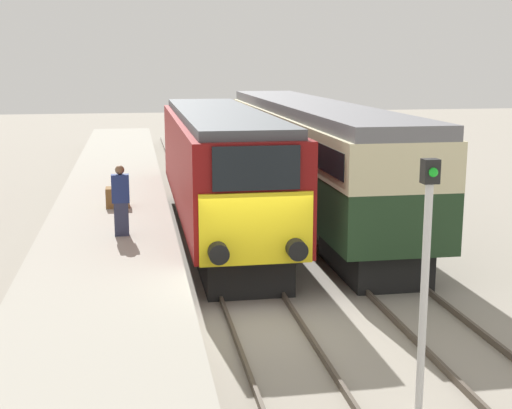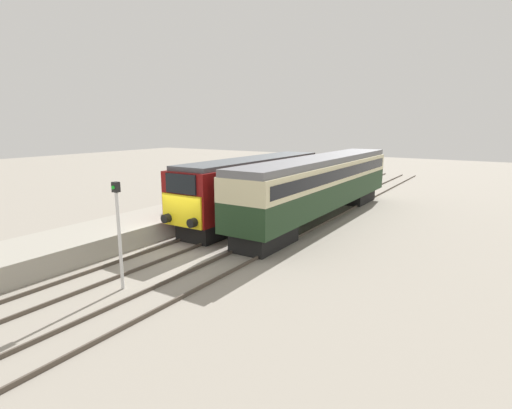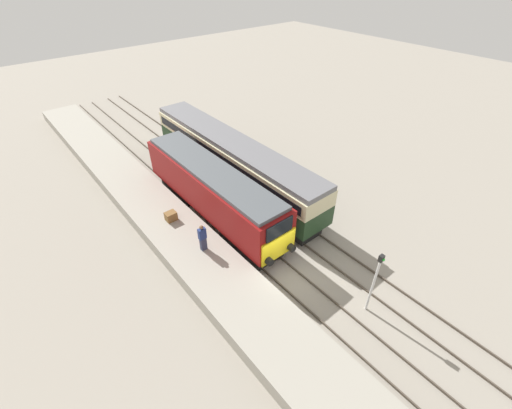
{
  "view_description": "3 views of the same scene",
  "coord_description": "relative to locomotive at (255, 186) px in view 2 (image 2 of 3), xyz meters",
  "views": [
    {
      "loc": [
        -2.53,
        -13.98,
        5.38
      ],
      "look_at": [
        0.0,
        0.75,
        2.32
      ],
      "focal_mm": 50.0,
      "sensor_mm": 36.0,
      "label": 1
    },
    {
      "loc": [
        13.21,
        -13.27,
        5.95
      ],
      "look_at": [
        1.7,
        4.75,
        1.6
      ],
      "focal_mm": 28.0,
      "sensor_mm": 36.0,
      "label": 2
    },
    {
      "loc": [
        -9.8,
        -9.16,
        15.26
      ],
      "look_at": [
        1.7,
        4.75,
        1.6
      ],
      "focal_mm": 24.0,
      "sensor_mm": 36.0,
      "label": 3
    }
  ],
  "objects": [
    {
      "name": "rails_far_track",
      "position": [
        3.4,
        -2.24,
        -2.09
      ],
      "size": [
        1.5,
        60.0,
        0.14
      ],
      "color": "#4C4238",
      "rests_on": "ground_plane"
    },
    {
      "name": "platform_left",
      "position": [
        -3.3,
        0.76,
        -1.67
      ],
      "size": [
        3.5,
        50.0,
        0.96
      ],
      "color": "#9E998C",
      "rests_on": "ground_plane"
    },
    {
      "name": "signal_post",
      "position": [
        1.7,
        -11.57,
        0.2
      ],
      "size": [
        0.24,
        0.28,
        3.96
      ],
      "color": "silver",
      "rests_on": "ground_plane"
    },
    {
      "name": "luggage_crate",
      "position": [
        -3.08,
        0.4,
        -0.89
      ],
      "size": [
        0.7,
        0.56,
        0.6
      ],
      "color": "brown",
      "rests_on": "platform_left"
    },
    {
      "name": "ground_plane",
      "position": [
        0.0,
        -7.24,
        -2.16
      ],
      "size": [
        120.0,
        120.0,
        0.0
      ],
      "primitive_type": "plane",
      "color": "gray"
    },
    {
      "name": "person_on_platform",
      "position": [
        -2.91,
        -3.24,
        -0.29
      ],
      "size": [
        0.44,
        0.26,
        1.81
      ],
      "color": "#2D334C",
      "rests_on": "platform_left"
    },
    {
      "name": "locomotive",
      "position": [
        0.0,
        0.0,
        0.0
      ],
      "size": [
        2.7,
        13.48,
        3.88
      ],
      "color": "black",
      "rests_on": "ground_plane"
    },
    {
      "name": "passenger_carriage",
      "position": [
        3.4,
        2.43,
        0.24
      ],
      "size": [
        2.75,
        17.92,
        3.94
      ],
      "color": "black",
      "rests_on": "ground_plane"
    },
    {
      "name": "rails_near_track",
      "position": [
        0.0,
        -2.24,
        -2.09
      ],
      "size": [
        1.51,
        60.0,
        0.14
      ],
      "color": "#4C4238",
      "rests_on": "ground_plane"
    }
  ]
}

